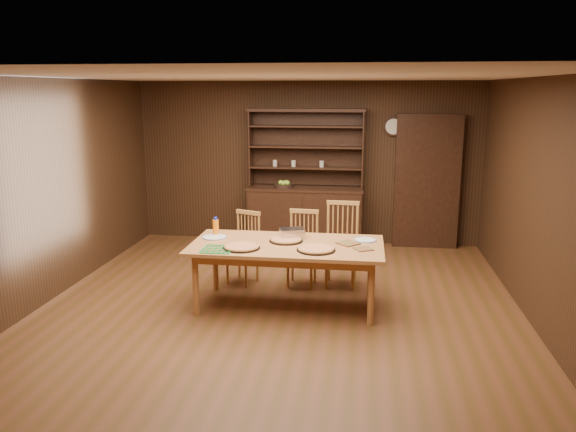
# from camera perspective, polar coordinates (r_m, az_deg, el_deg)

# --- Properties ---
(floor) EXTENTS (6.00, 6.00, 0.00)m
(floor) POSITION_cam_1_polar(r_m,az_deg,el_deg) (6.56, -0.89, -9.31)
(floor) COLOR brown
(floor) RESTS_ON ground
(room_shell) EXTENTS (6.00, 6.00, 6.00)m
(room_shell) POSITION_cam_1_polar(r_m,az_deg,el_deg) (6.15, -0.94, 4.45)
(room_shell) COLOR white
(room_shell) RESTS_ON floor
(china_hutch) EXTENTS (1.84, 0.52, 2.17)m
(china_hutch) POSITION_cam_1_polar(r_m,az_deg,el_deg) (9.01, 1.76, 0.77)
(china_hutch) COLOR #331D11
(china_hutch) RESTS_ON floor
(doorway) EXTENTS (1.00, 0.18, 2.10)m
(doorway) POSITION_cam_1_polar(r_m,az_deg,el_deg) (9.08, 13.92, 3.40)
(doorway) COLOR #331D11
(doorway) RESTS_ON floor
(wall_clock) EXTENTS (0.30, 0.05, 0.30)m
(wall_clock) POSITION_cam_1_polar(r_m,az_deg,el_deg) (9.00, 10.65, 8.93)
(wall_clock) COLOR #331D11
(wall_clock) RESTS_ON room_shell
(dining_table) EXTENTS (2.18, 1.09, 0.75)m
(dining_table) POSITION_cam_1_polar(r_m,az_deg,el_deg) (6.40, -0.12, -3.43)
(dining_table) COLOR #A67739
(dining_table) RESTS_ON floor
(chair_left) EXTENTS (0.49, 0.48, 0.93)m
(chair_left) POSITION_cam_1_polar(r_m,az_deg,el_deg) (7.32, -4.39, -2.94)
(chair_left) COLOR #B8833F
(chair_left) RESTS_ON floor
(chair_center) EXTENTS (0.42, 0.40, 0.96)m
(chair_center) POSITION_cam_1_polar(r_m,az_deg,el_deg) (7.21, 1.51, -3.00)
(chair_center) COLOR #B8833F
(chair_center) RESTS_ON floor
(chair_right) EXTENTS (0.46, 0.44, 1.07)m
(chair_right) POSITION_cam_1_polar(r_m,az_deg,el_deg) (7.23, 5.47, -2.52)
(chair_right) COLOR #B8833F
(chair_right) RESTS_ON floor
(pizza_left) EXTENTS (0.41, 0.41, 0.04)m
(pizza_left) POSITION_cam_1_polar(r_m,az_deg,el_deg) (6.22, -4.74, -3.15)
(pizza_left) COLOR black
(pizza_left) RESTS_ON dining_table
(pizza_right) EXTENTS (0.43, 0.43, 0.04)m
(pizza_right) POSITION_cam_1_polar(r_m,az_deg,el_deg) (6.12, 2.87, -3.37)
(pizza_right) COLOR black
(pizza_right) RESTS_ON dining_table
(pizza_center) EXTENTS (0.39, 0.39, 0.04)m
(pizza_center) POSITION_cam_1_polar(r_m,az_deg,el_deg) (6.48, -0.19, -2.44)
(pizza_center) COLOR black
(pizza_center) RESTS_ON dining_table
(cooling_rack) EXTENTS (0.38, 0.38, 0.01)m
(cooling_rack) POSITION_cam_1_polar(r_m,az_deg,el_deg) (6.19, -7.16, -3.36)
(cooling_rack) COLOR #0B9843
(cooling_rack) RESTS_ON dining_table
(plate_left) EXTENTS (0.29, 0.29, 0.02)m
(plate_left) POSITION_cam_1_polar(r_m,az_deg,el_deg) (6.69, -7.48, -2.13)
(plate_left) COLOR silver
(plate_left) RESTS_ON dining_table
(plate_right) EXTENTS (0.26, 0.26, 0.02)m
(plate_right) POSITION_cam_1_polar(r_m,az_deg,el_deg) (6.57, 7.85, -2.43)
(plate_right) COLOR silver
(plate_right) RESTS_ON dining_table
(foil_dish) EXTENTS (0.33, 0.28, 0.11)m
(foil_dish) POSITION_cam_1_polar(r_m,az_deg,el_deg) (6.62, 0.40, -1.77)
(foil_dish) COLOR white
(foil_dish) RESTS_ON dining_table
(juice_bottle) EXTENTS (0.07, 0.07, 0.22)m
(juice_bottle) POSITION_cam_1_polar(r_m,az_deg,el_deg) (6.79, -7.36, -1.10)
(juice_bottle) COLOR orange
(juice_bottle) RESTS_ON dining_table
(pot_holder_a) EXTENTS (0.24, 0.24, 0.01)m
(pot_holder_a) POSITION_cam_1_polar(r_m,az_deg,el_deg) (6.21, 7.66, -3.32)
(pot_holder_a) COLOR #A5121C
(pot_holder_a) RESTS_ON dining_table
(pot_holder_b) EXTENTS (0.30, 0.30, 0.02)m
(pot_holder_b) POSITION_cam_1_polar(r_m,az_deg,el_deg) (6.41, 6.12, -2.78)
(pot_holder_b) COLOR #A5121C
(pot_holder_b) RESTS_ON dining_table
(fruit_bowl) EXTENTS (0.30, 0.30, 0.12)m
(fruit_bowl) POSITION_cam_1_polar(r_m,az_deg,el_deg) (8.92, -0.42, 3.17)
(fruit_bowl) COLOR black
(fruit_bowl) RESTS_ON china_hutch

